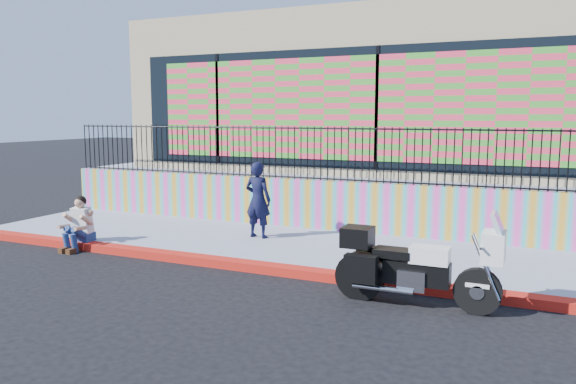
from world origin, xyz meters
The scene contains 10 objects.
ground centered at (0.00, 0.00, 0.00)m, with size 90.00×90.00×0.00m, color black.
red_curb centered at (0.00, 0.00, 0.07)m, with size 16.00×0.30×0.15m, color red.
sidewalk centered at (0.00, 1.65, 0.07)m, with size 16.00×3.00×0.15m, color #8D93A9.
mural_wall centered at (0.00, 3.25, 0.70)m, with size 16.00×0.20×1.10m, color #FF43B3.
metal_fence centered at (0.00, 3.25, 1.85)m, with size 15.80×0.04×1.20m, color black, non-canonical shape.
elevated_platform centered at (0.00, 8.35, 0.62)m, with size 16.00×10.00×1.25m, color #8D93A9.
storefront_building centered at (0.00, 8.13, 3.25)m, with size 14.00×8.06×4.00m.
police_motorcycle centered at (1.90, -0.66, 0.60)m, with size 2.31×0.76×1.44m.
police_officer centered at (-1.88, 1.84, 0.95)m, with size 0.58×0.38×1.60m, color black.
seated_man centered at (-4.96, -0.11, 0.45)m, with size 0.54×0.71×1.06m.
Camera 1 is at (3.45, -8.45, 2.71)m, focal length 35.00 mm.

